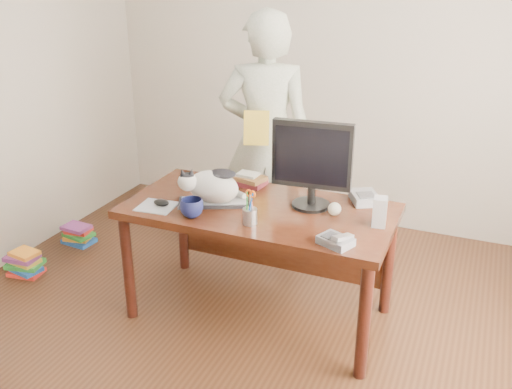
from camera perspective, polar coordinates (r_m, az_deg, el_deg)
The scene contains 18 objects.
room at distance 2.68m, azimuth -4.59°, elevation 5.73°, with size 4.50×4.50×4.50m.
desk at distance 3.53m, azimuth 0.81°, elevation -2.98°, with size 1.60×0.80×0.75m.
keyboard at distance 3.45m, azimuth -4.25°, elevation -0.77°, with size 0.45×0.32×0.03m.
cat at distance 3.41m, azimuth -4.53°, elevation 0.91°, with size 0.39×0.32×0.23m.
monitor at distance 3.31m, azimuth 5.62°, elevation 3.44°, with size 0.47×0.25×0.53m.
pen_cup at distance 3.17m, azimuth -0.61°, elevation -2.00°, with size 0.10×0.10×0.21m.
mousepad at distance 3.46m, azimuth -9.88°, elevation -1.18°, with size 0.24×0.22×0.00m.
mouse at distance 3.45m, azimuth -9.45°, elevation -0.80°, with size 0.10×0.07×0.04m.
coffee_mug at distance 3.28m, azimuth -6.45°, elevation -1.34°, with size 0.13×0.13×0.11m, color black.
phone at distance 2.98m, azimuth 8.03°, elevation -4.56°, with size 0.20×0.18×0.08m.
speaker at distance 3.21m, azimuth 12.27°, elevation -1.70°, with size 0.09×0.09×0.17m.
baseball at distance 3.31m, azimuth 7.86°, elevation -1.45°, with size 0.08×0.08×0.08m.
book_stack at distance 3.73m, azimuth -0.67°, elevation 1.47°, with size 0.23×0.18×0.08m.
calculator at distance 3.53m, azimuth 10.78°, elevation -0.30°, with size 0.22×0.24×0.06m.
person at distance 4.12m, azimuth 0.97°, elevation 5.47°, with size 0.67×0.44×1.83m, color white.
held_book at distance 3.93m, azimuth 0.05°, elevation 6.67°, with size 0.20×0.15×0.24m.
book_pile_a at distance 4.47m, azimuth -22.11°, elevation -6.39°, with size 0.27×0.22×0.18m.
book_pile_b at distance 4.81m, azimuth -17.35°, elevation -3.84°, with size 0.26×0.20×0.15m.
Camera 1 is at (1.19, -2.28, 2.12)m, focal length 40.00 mm.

